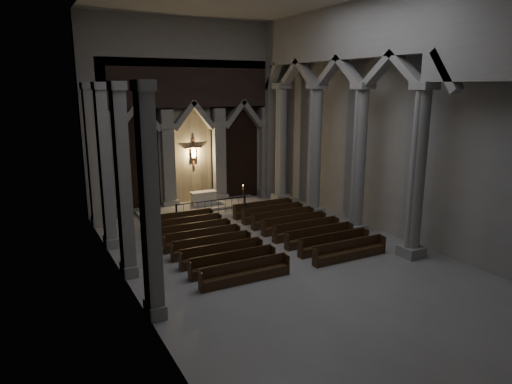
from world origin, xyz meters
TOP-DOWN VIEW (x-y plane):
  - room at (0.00, 0.00)m, footprint 24.00×24.10m
  - sanctuary_wall at (0.00, 11.54)m, footprint 14.00×0.77m
  - right_arcade at (5.50, 1.33)m, footprint 1.00×24.00m
  - left_pilasters at (-6.75, 3.50)m, footprint 0.60×13.00m
  - sanctuary_step at (0.00, 10.60)m, footprint 8.50×2.60m
  - altar at (0.23, 10.60)m, footprint 1.73×0.69m
  - altar_rail at (0.00, 8.66)m, footprint 4.69×0.09m
  - candle_stand_left at (-3.22, 9.28)m, footprint 0.23×0.23m
  - candle_stand_right at (2.42, 9.11)m, footprint 0.26×0.26m
  - pews at (0.00, 2.74)m, footprint 9.38×8.76m
  - worshipper at (1.29, 6.45)m, footprint 0.40×0.26m

SIDE VIEW (x-z plane):
  - sanctuary_step at x=0.00m, z-range 0.00..0.15m
  - pews at x=0.00m, z-range -0.15..0.73m
  - candle_stand_left at x=-3.22m, z-range -0.31..1.06m
  - candle_stand_right at x=2.42m, z-range -0.35..1.19m
  - worshipper at x=1.29m, z-range 0.00..1.09m
  - altar at x=0.23m, z-range 0.15..1.04m
  - altar_rail at x=0.00m, z-range 0.15..1.07m
  - left_pilasters at x=-6.75m, z-range -0.10..7.92m
  - sanctuary_wall at x=0.00m, z-range 0.62..12.62m
  - room at x=0.00m, z-range 1.60..13.60m
  - right_arcade at x=5.50m, z-range 1.83..13.83m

